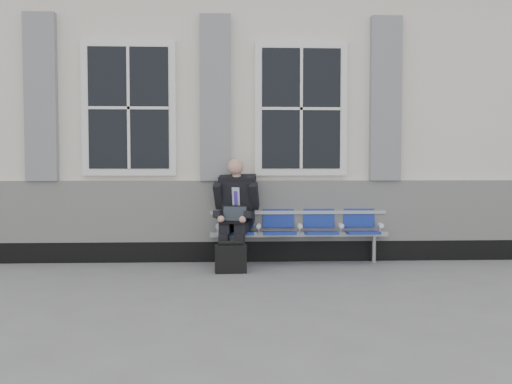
{
  "coord_description": "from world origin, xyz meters",
  "views": [
    {
      "loc": [
        -0.67,
        -6.91,
        1.47
      ],
      "look_at": [
        -0.33,
        0.9,
        1.06
      ],
      "focal_mm": 40.0,
      "sensor_mm": 36.0,
      "label": 1
    }
  ],
  "objects": [
    {
      "name": "ground",
      "position": [
        0.0,
        0.0,
        0.0
      ],
      "size": [
        70.0,
        70.0,
        0.0
      ],
      "primitive_type": "plane",
      "color": "slate",
      "rests_on": "ground"
    },
    {
      "name": "businessman",
      "position": [
        -0.61,
        1.18,
        0.81
      ],
      "size": [
        0.67,
        0.9,
        1.52
      ],
      "color": "black",
      "rests_on": "ground"
    },
    {
      "name": "bench",
      "position": [
        0.32,
        1.32,
        0.55
      ],
      "size": [
        2.6,
        0.47,
        0.91
      ],
      "color": "#9EA0A3",
      "rests_on": "ground"
    },
    {
      "name": "station_building",
      "position": [
        -0.02,
        3.47,
        2.22
      ],
      "size": [
        14.4,
        4.4,
        4.49
      ],
      "color": "silver",
      "rests_on": "ground"
    },
    {
      "name": "briefcase",
      "position": [
        -0.68,
        0.6,
        0.2
      ],
      "size": [
        0.43,
        0.2,
        0.43
      ],
      "color": "black",
      "rests_on": "ground"
    }
  ]
}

